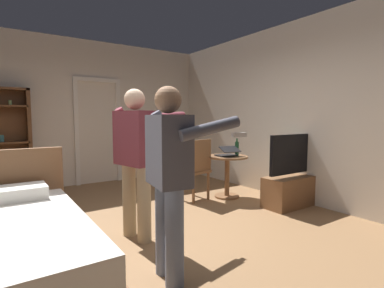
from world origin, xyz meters
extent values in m
plane|color=olive|center=(0.00, 0.00, 0.00)|extent=(7.07, 7.07, 0.00)
cube|color=silver|center=(0.00, 3.28, 1.43)|extent=(5.41, 0.12, 2.86)
cube|color=silver|center=(2.65, 0.00, 1.43)|extent=(0.12, 6.67, 2.86)
cube|color=white|center=(-0.07, 3.20, 1.02)|extent=(0.08, 0.08, 2.05)
cube|color=white|center=(0.78, 3.20, 1.02)|extent=(0.08, 0.08, 2.05)
cube|color=white|center=(0.36, 3.20, 2.09)|extent=(0.93, 0.08, 0.08)
cube|color=white|center=(-1.26, 0.34, 0.63)|extent=(0.50, 0.34, 0.12)
cube|color=brown|center=(-0.90, 3.02, 0.92)|extent=(0.06, 0.32, 1.83)
cylinder|color=#50A933|center=(-1.35, 3.02, 0.37)|extent=(0.06, 0.06, 0.10)
cylinder|color=#3B737C|center=(-1.30, 3.02, 0.99)|extent=(0.07, 0.07, 0.11)
cylinder|color=#91B66E|center=(-1.16, 3.02, 1.59)|extent=(0.05, 0.05, 0.09)
cube|color=brown|center=(2.29, -0.06, 0.23)|extent=(0.94, 0.40, 0.45)
cube|color=black|center=(2.29, -0.08, 0.80)|extent=(1.01, 0.05, 0.59)
cube|color=slate|center=(2.29, -0.05, 0.80)|extent=(0.95, 0.01, 0.53)
cylinder|color=brown|center=(1.80, 0.86, 0.33)|extent=(0.08, 0.08, 0.67)
cylinder|color=brown|center=(1.80, 0.86, 0.01)|extent=(0.41, 0.41, 0.03)
cylinder|color=brown|center=(1.80, 0.86, 0.68)|extent=(0.68, 0.68, 0.03)
cube|color=black|center=(1.77, 0.86, 0.71)|extent=(0.35, 0.26, 0.02)
cube|color=black|center=(1.75, 0.74, 0.82)|extent=(0.34, 0.23, 0.09)
cube|color=navy|center=(1.75, 0.75, 0.82)|extent=(0.31, 0.20, 0.07)
cylinder|color=#184324|center=(1.94, 0.78, 0.82)|extent=(0.06, 0.06, 0.23)
cylinder|color=#184324|center=(1.94, 0.78, 0.96)|extent=(0.03, 0.03, 0.06)
cylinder|color=brown|center=(1.39, 1.26, 0.23)|extent=(0.04, 0.04, 0.45)
cylinder|color=brown|center=(1.05, 1.20, 0.23)|extent=(0.04, 0.04, 0.45)
cylinder|color=brown|center=(1.45, 0.92, 0.23)|extent=(0.04, 0.04, 0.45)
cylinder|color=brown|center=(1.11, 0.86, 0.23)|extent=(0.04, 0.04, 0.45)
cube|color=brown|center=(1.25, 1.06, 0.47)|extent=(0.49, 0.49, 0.04)
cube|color=brown|center=(1.28, 0.89, 0.74)|extent=(0.42, 0.11, 0.50)
cylinder|color=slate|center=(-0.25, -0.68, 0.40)|extent=(0.15, 0.15, 0.79)
cylinder|color=slate|center=(-0.29, -0.91, 0.40)|extent=(0.15, 0.15, 0.79)
cube|color=#4C4C56|center=(-0.27, -0.80, 1.08)|extent=(0.32, 0.46, 0.56)
sphere|color=#936B4C|center=(-0.27, -0.80, 1.48)|extent=(0.22, 0.22, 0.22)
cylinder|color=#4C4C56|center=(-0.15, -0.58, 1.18)|extent=(0.33, 0.14, 0.46)
cylinder|color=#4C4C56|center=(-0.06, -1.07, 1.25)|extent=(0.51, 0.17, 0.19)
cube|color=white|center=(0.18, -1.13, 1.20)|extent=(0.12, 0.05, 0.04)
cylinder|color=tan|center=(-0.18, 0.26, 0.41)|extent=(0.15, 0.15, 0.82)
cylinder|color=tan|center=(-0.12, 0.00, 0.41)|extent=(0.15, 0.15, 0.82)
cube|color=brown|center=(-0.15, 0.13, 1.12)|extent=(0.36, 0.52, 0.58)
sphere|color=#D8AD8C|center=(-0.15, 0.13, 1.53)|extent=(0.22, 0.22, 0.22)
cylinder|color=brown|center=(-0.12, 0.41, 1.22)|extent=(0.34, 0.16, 0.47)
cylinder|color=brown|center=(0.13, -0.07, 1.34)|extent=(0.48, 0.19, 0.12)
cube|color=white|center=(0.37, -0.04, 1.33)|extent=(0.13, 0.06, 0.04)
cube|color=black|center=(-1.20, 2.25, 0.19)|extent=(0.60, 0.42, 0.37)
camera|label=1|loc=(-1.43, -2.84, 1.34)|focal=27.58mm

